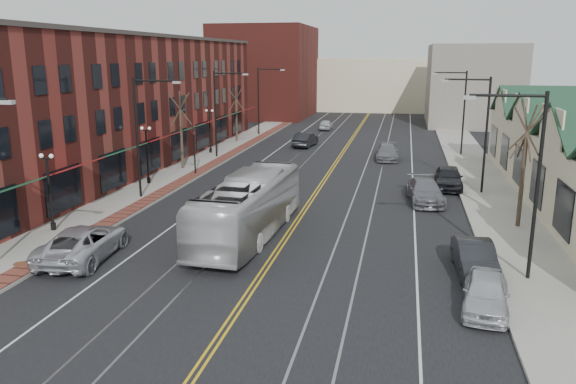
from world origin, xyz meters
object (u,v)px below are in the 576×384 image
at_px(parked_suv, 83,243).
at_px(parked_car_b, 475,259).
at_px(parked_car_d, 448,177).
at_px(parked_car_c, 425,191).
at_px(transit_bus, 249,207).
at_px(parked_car_a, 486,293).

bearing_deg(parked_suv, parked_car_b, 179.83).
height_order(parked_suv, parked_car_d, parked_car_d).
bearing_deg(parked_car_c, transit_bus, -142.00).
xyz_separation_m(parked_suv, parked_car_a, (18.15, -1.96, -0.11)).
distance_m(transit_bus, parked_suv, 8.47).
distance_m(parked_car_b, parked_car_d, 17.02).
height_order(transit_bus, parked_car_a, transit_bus).
relative_size(transit_bus, parked_car_c, 2.27).
bearing_deg(parked_car_a, parked_car_c, 103.92).
bearing_deg(transit_bus, parked_car_d, -126.32).
bearing_deg(transit_bus, parked_car_c, -132.54).
bearing_deg(parked_car_d, parked_suv, -132.36).
relative_size(parked_car_b, parked_car_c, 0.86).
distance_m(parked_car_a, parked_car_d, 20.74).
bearing_deg(parked_car_b, parked_car_d, 86.68).
xyz_separation_m(parked_car_a, parked_car_b, (0.00, 3.72, 0.03)).
relative_size(transit_bus, parked_suv, 2.03).
xyz_separation_m(transit_bus, parked_car_d, (11.30, 13.88, -0.83)).
height_order(transit_bus, parked_car_d, transit_bus).
relative_size(parked_car_a, parked_car_b, 0.93).
height_order(parked_car_c, parked_car_d, parked_car_d).
distance_m(transit_bus, parked_car_b, 11.77).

